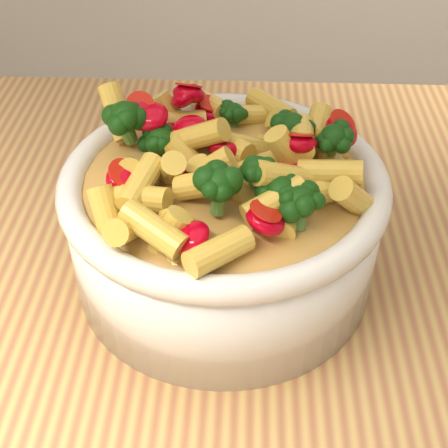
{
  "coord_description": "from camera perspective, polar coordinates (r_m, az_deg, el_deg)",
  "views": [
    {
      "loc": [
        -0.1,
        -0.32,
        1.27
      ],
      "look_at": [
        -0.11,
        0.05,
        0.95
      ],
      "focal_mm": 50.0,
      "sensor_mm": 36.0,
      "label": 1
    }
  ],
  "objects": [
    {
      "name": "serving_bowl",
      "position": [
        0.49,
        -0.0,
        0.12
      ],
      "size": [
        0.25,
        0.25,
        0.11
      ],
      "color": "silver",
      "rests_on": "table"
    },
    {
      "name": "table",
      "position": [
        0.58,
        11.4,
        -15.74
      ],
      "size": [
        1.2,
        0.8,
        0.9
      ],
      "color": "tan",
      "rests_on": "ground"
    },
    {
      "name": "pasta_salad",
      "position": [
        0.45,
        0.0,
        6.56
      ],
      "size": [
        0.2,
        0.2,
        0.04
      ],
      "color": "#EFD14B",
      "rests_on": "serving_bowl"
    }
  ]
}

